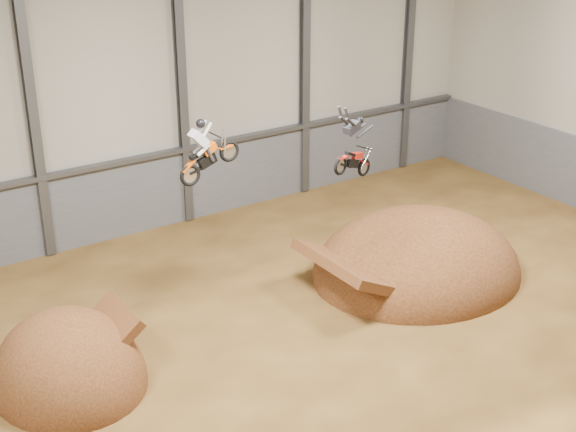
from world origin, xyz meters
The scene contains 12 objects.
floor centered at (0.00, 0.00, 0.00)m, with size 40.00×40.00×0.00m, color #482F13.
back_wall centered at (0.00, 15.00, 7.00)m, with size 40.00×0.10×14.00m, color #A39F91.
lower_band_back centered at (0.00, 14.90, 1.75)m, with size 39.80×0.18×3.50m, color #5A5C62.
steel_rail centered at (0.00, 14.75, 3.55)m, with size 39.80×0.35×0.20m, color #47494F.
steel_column_2 centered at (-3.33, 14.80, 7.00)m, with size 0.40×0.36×13.90m, color #47494F.
steel_column_3 centered at (3.33, 14.80, 7.00)m, with size 0.40×0.36×13.90m, color #47494F.
steel_column_4 centered at (10.00, 14.80, 7.00)m, with size 0.40×0.36×13.90m, color #47494F.
steel_column_5 centered at (16.67, 14.80, 7.00)m, with size 0.40×0.36×13.90m, color #47494F.
takeoff_ramp centered at (-5.94, 5.21, 0.00)m, with size 4.85×5.60×4.85m, color #412110.
landing_ramp centered at (8.54, 4.64, 0.00)m, with size 8.94×7.91×5.16m, color #412110.
fmx_rider_a centered at (0.13, 6.20, 6.79)m, with size 2.41×0.92×2.18m, color #C04A0B, non-canonical shape.
fmx_rider_b centered at (3.80, 3.25, 6.85)m, with size 2.64×0.75×2.26m, color red, non-canonical shape.
Camera 1 is at (-12.19, -16.71, 15.24)m, focal length 50.00 mm.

